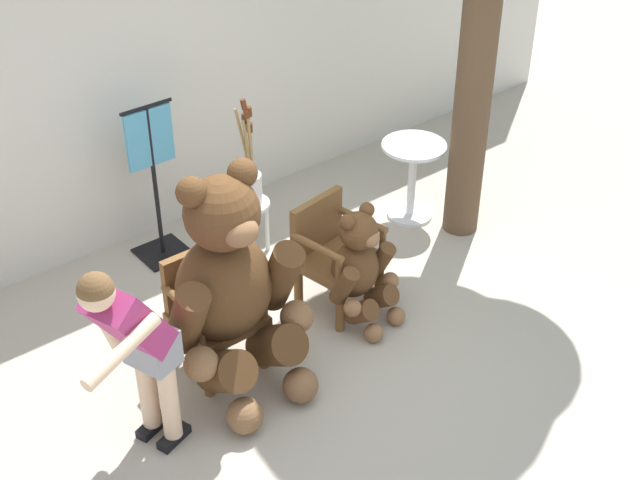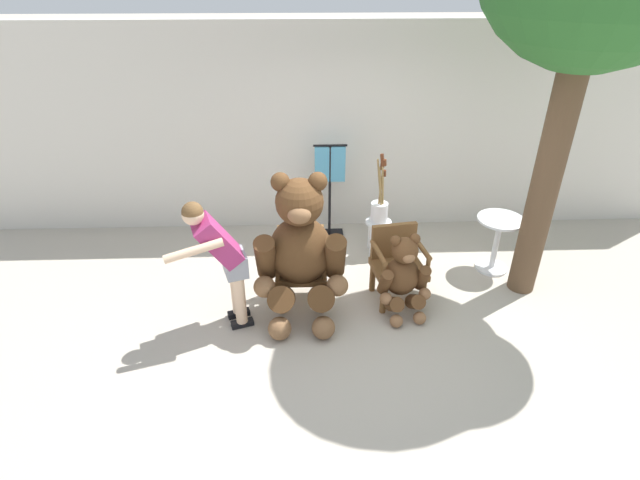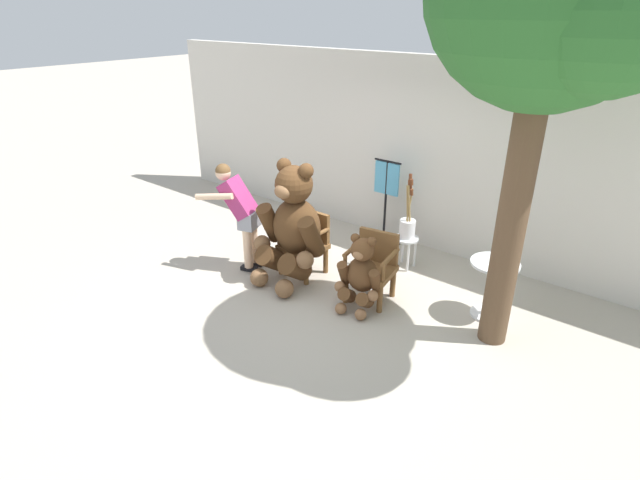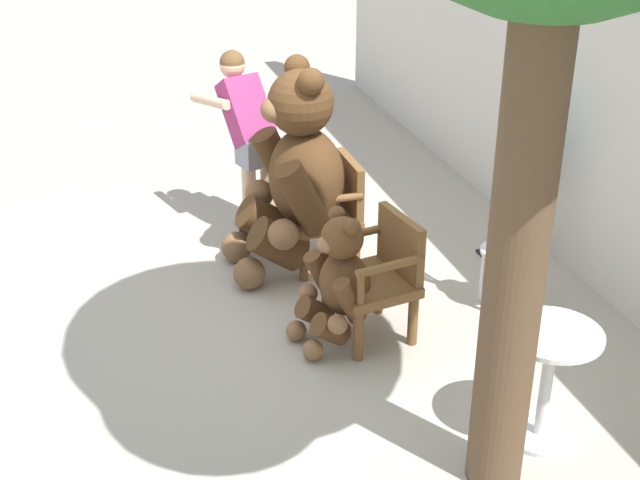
% 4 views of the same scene
% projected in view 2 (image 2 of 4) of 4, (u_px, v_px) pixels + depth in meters
% --- Properties ---
extents(ground_plane, '(60.00, 60.00, 0.00)m').
position_uv_depth(ground_plane, '(353.00, 326.00, 5.39)').
color(ground_plane, '#B2A899').
extents(back_wall, '(10.00, 0.16, 2.80)m').
position_uv_depth(back_wall, '(340.00, 130.00, 6.75)').
color(back_wall, beige).
rests_on(back_wall, ground).
extents(wooden_chair_left, '(0.56, 0.52, 0.86)m').
position_uv_depth(wooden_chair_left, '(301.00, 264.00, 5.61)').
color(wooden_chair_left, brown).
rests_on(wooden_chair_left, ground).
extents(wooden_chair_right, '(0.64, 0.60, 0.86)m').
position_uv_depth(wooden_chair_right, '(397.00, 262.00, 5.64)').
color(wooden_chair_right, brown).
rests_on(wooden_chair_right, ground).
extents(teddy_bear_large, '(0.99, 0.93, 1.65)m').
position_uv_depth(teddy_bear_large, '(300.00, 250.00, 5.20)').
color(teddy_bear_large, '#4C3019').
rests_on(teddy_bear_large, ground).
extents(teddy_bear_small, '(0.59, 0.58, 0.96)m').
position_uv_depth(teddy_bear_small, '(403.00, 276.00, 5.39)').
color(teddy_bear_small, brown).
rests_on(teddy_bear_small, ground).
extents(person_visitor, '(0.76, 0.64, 1.50)m').
position_uv_depth(person_visitor, '(221.00, 253.00, 4.98)').
color(person_visitor, black).
rests_on(person_visitor, ground).
extents(white_stool, '(0.34, 0.34, 0.46)m').
position_uv_depth(white_stool, '(378.00, 228.00, 6.54)').
color(white_stool, silver).
rests_on(white_stool, ground).
extents(brush_bucket, '(0.22, 0.22, 0.93)m').
position_uv_depth(brush_bucket, '(380.00, 208.00, 6.39)').
color(brush_bucket, white).
rests_on(brush_bucket, white_stool).
extents(round_side_table, '(0.56, 0.56, 0.72)m').
position_uv_depth(round_side_table, '(497.00, 238.00, 6.14)').
color(round_side_table, silver).
rests_on(round_side_table, ground).
extents(clothing_display_stand, '(0.44, 0.40, 1.36)m').
position_uv_depth(clothing_display_stand, '(330.00, 190.00, 6.70)').
color(clothing_display_stand, black).
rests_on(clothing_display_stand, ground).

